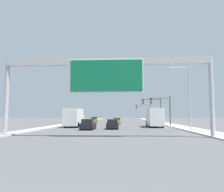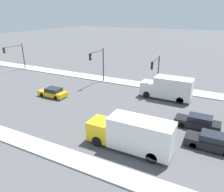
% 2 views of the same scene
% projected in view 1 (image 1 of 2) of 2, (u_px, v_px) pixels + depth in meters
% --- Properties ---
extents(sidewalk_right, '(3.00, 120.00, 0.15)m').
position_uv_depth(sidewalk_right, '(158.00, 122.00, 61.95)').
color(sidewalk_right, '#B4B4B4').
rests_on(sidewalk_right, ground).
extents(median_strip_left, '(2.00, 120.00, 0.15)m').
position_uv_depth(median_strip_left, '(81.00, 122.00, 63.12)').
color(median_strip_left, '#B4B4B4').
rests_on(median_strip_left, ground).
extents(sign_gantry, '(20.33, 0.73, 7.70)m').
position_uv_depth(sign_gantry, '(106.00, 72.00, 21.20)').
color(sign_gantry, '#B2B2B7').
rests_on(sign_gantry, ground).
extents(car_far_left, '(1.75, 4.33, 1.50)m').
position_uv_depth(car_far_left, '(94.00, 120.00, 64.56)').
color(car_far_left, gold).
rests_on(car_far_left, ground).
extents(car_near_right, '(1.74, 4.67, 1.47)m').
position_uv_depth(car_near_right, '(113.00, 124.00, 33.18)').
color(car_near_right, black).
rests_on(car_near_right, ground).
extents(car_far_center, '(1.86, 4.28, 1.37)m').
position_uv_depth(car_far_center, '(117.00, 121.00, 53.49)').
color(car_far_center, gold).
rests_on(car_far_center, ground).
extents(car_near_center, '(1.81, 4.58, 1.52)m').
position_uv_depth(car_near_center, '(88.00, 125.00, 31.74)').
color(car_near_center, black).
rests_on(car_near_center, ground).
extents(truck_box_primary, '(2.38, 7.20, 3.25)m').
position_uv_depth(truck_box_primary, '(154.00, 118.00, 37.93)').
color(truck_box_primary, white).
rests_on(truck_box_primary, ground).
extents(truck_box_secondary, '(2.33, 7.96, 3.18)m').
position_uv_depth(truck_box_secondary, '(75.00, 118.00, 38.40)').
color(truck_box_secondary, yellow).
rests_on(truck_box_secondary, ground).
extents(traffic_light_near_intersection, '(3.89, 0.32, 5.55)m').
position_uv_depth(traffic_light_near_intersection, '(163.00, 106.00, 40.50)').
color(traffic_light_near_intersection, '#3D3D3F').
rests_on(traffic_light_near_intersection, ground).
extents(traffic_light_mid_block, '(4.57, 0.32, 6.03)m').
position_uv_depth(traffic_light_mid_block, '(154.00, 106.00, 50.49)').
color(traffic_light_mid_block, '#3D3D3F').
rests_on(traffic_light_mid_block, ground).
extents(traffic_light_far_intersection, '(4.98, 0.32, 5.57)m').
position_uv_depth(traffic_light_far_intersection, '(145.00, 110.00, 70.37)').
color(traffic_light_far_intersection, '#3D3D3F').
rests_on(traffic_light_far_intersection, ground).
extents(street_lamp_right, '(2.86, 0.28, 8.59)m').
position_uv_depth(street_lamp_right, '(186.00, 92.00, 28.94)').
color(street_lamp_right, '#B2B2B7').
rests_on(street_lamp_right, ground).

